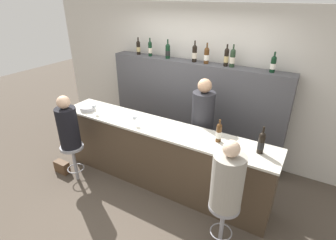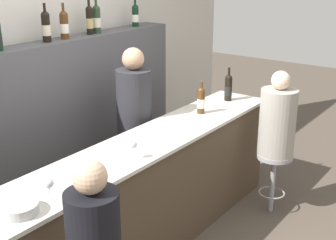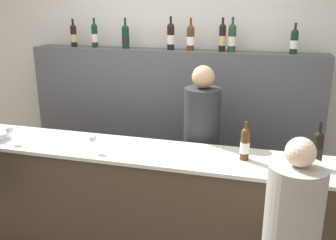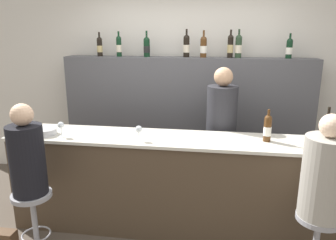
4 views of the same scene
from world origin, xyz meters
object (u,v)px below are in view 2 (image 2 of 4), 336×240
object	(u,v)px
wine_bottle_counter_0	(201,100)
wine_bottle_backbar_7	(135,15)
wine_bottle_backbar_5	(90,20)
wine_bottle_backbar_6	(97,19)
wine_glass_0	(49,185)
wine_glass_1	(133,146)
metal_bowl	(18,208)
wine_bottle_counter_1	(228,87)
guest_seated_left	(94,237)
guest_seated_right	(278,120)
bartender	(135,139)
wine_bottle_backbar_4	(64,25)
bar_stool_right	(274,167)
wine_bottle_backbar_3	(46,26)

from	to	relation	value
wine_bottle_counter_0	wine_bottle_backbar_7	distance (m)	1.32
wine_bottle_backbar_5	wine_bottle_backbar_6	xyz separation A→B (m)	(0.10, -0.00, -0.00)
wine_bottle_backbar_6	wine_glass_0	distance (m)	2.26
wine_glass_0	wine_glass_1	world-z (taller)	wine_glass_0
wine_bottle_backbar_7	wine_glass_1	distance (m)	2.11
wine_glass_0	metal_bowl	size ratio (longest dim) A/B	0.64
wine_bottle_counter_1	wine_bottle_backbar_5	bearing A→B (deg)	128.87
guest_seated_left	guest_seated_right	size ratio (longest dim) A/B	0.99
wine_bottle_backbar_6	wine_glass_1	world-z (taller)	wine_bottle_backbar_6
guest_seated_left	bartender	distance (m)	2.00
wine_bottle_backbar_4	wine_glass_0	xyz separation A→B (m)	(-1.31, -1.25, -0.71)
guest_seated_left	bartender	xyz separation A→B (m)	(1.66, 1.11, -0.22)
wine_bottle_backbar_7	bar_stool_right	size ratio (longest dim) A/B	0.47
wine_bottle_counter_1	bartender	size ratio (longest dim) A/B	0.21
bartender	wine_bottle_counter_0	bearing A→B (deg)	-48.18
wine_bottle_counter_0	wine_bottle_backbar_5	xyz separation A→B (m)	(-0.35, 1.08, 0.70)
wine_bottle_counter_1	wine_bottle_backbar_6	size ratio (longest dim) A/B	1.03
bar_stool_right	metal_bowl	bearing A→B (deg)	168.79
wine_bottle_backbar_3	metal_bowl	size ratio (longest dim) A/B	1.42
wine_glass_1	bartender	size ratio (longest dim) A/B	0.09
wine_bottle_backbar_4	wine_bottle_backbar_6	distance (m)	0.42
guest_seated_left	bar_stool_right	world-z (taller)	guest_seated_left
wine_bottle_backbar_5	wine_bottle_backbar_7	bearing A→B (deg)	0.00
wine_bottle_backbar_7	bartender	distance (m)	1.44
wine_bottle_counter_0	guest_seated_right	xyz separation A→B (m)	(0.35, -0.63, -0.16)
wine_bottle_counter_0	wine_bottle_backbar_4	distance (m)	1.45
guest_seated_left	wine_bottle_counter_1	bearing A→B (deg)	13.70
wine_bottle_counter_0	wine_bottle_backbar_6	xyz separation A→B (m)	(-0.25, 1.08, 0.70)
wine_bottle_backbar_7	guest_seated_left	xyz separation A→B (m)	(-2.42, -1.71, -0.84)
wine_bottle_backbar_7	metal_bowl	distance (m)	2.91
wine_bottle_counter_0	wine_bottle_backbar_7	world-z (taller)	wine_bottle_backbar_7
wine_bottle_counter_1	wine_bottle_counter_0	bearing A→B (deg)	180.00
bar_stool_right	wine_bottle_counter_1	bearing A→B (deg)	74.48
wine_bottle_counter_0	bar_stool_right	size ratio (longest dim) A/B	0.49
wine_bottle_backbar_5	guest_seated_right	bearing A→B (deg)	-67.96
wine_bottle_counter_0	guest_seated_left	size ratio (longest dim) A/B	0.38
wine_bottle_backbar_5	wine_bottle_backbar_7	distance (m)	0.69
wine_bottle_backbar_4	bartender	size ratio (longest dim) A/B	0.20
wine_glass_0	wine_bottle_backbar_7	bearing A→B (deg)	28.28
wine_bottle_backbar_7	wine_glass_1	xyz separation A→B (m)	(-1.54, -1.25, -0.71)
metal_bowl	wine_bottle_backbar_7	bearing A→B (deg)	25.62
wine_bottle_backbar_6	wine_bottle_counter_0	bearing A→B (deg)	-76.98
wine_bottle_backbar_4	guest_seated_right	distance (m)	2.17
wine_bottle_backbar_3	wine_glass_1	xyz separation A→B (m)	(-0.32, -1.25, -0.73)
wine_bottle_backbar_4	guest_seated_left	size ratio (longest dim) A/B	0.40
bar_stool_right	guest_seated_right	distance (m)	0.49
guest_seated_right	metal_bowl	bearing A→B (deg)	168.79
wine_bottle_backbar_4	wine_glass_0	distance (m)	1.95
wine_bottle_backbar_3	wine_bottle_backbar_4	bearing A→B (deg)	0.00
wine_bottle_counter_1	bar_stool_right	distance (m)	0.93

